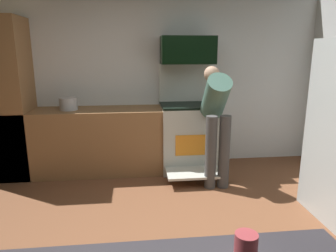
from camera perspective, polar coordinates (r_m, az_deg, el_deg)
name	(u,v)px	position (r m, az deg, el deg)	size (l,w,h in m)	color
wall_back	(149,77)	(4.61, -3.60, 9.00)	(5.20, 0.12, 2.60)	silver
lower_cabinet_run	(86,141)	(4.46, -14.85, -2.73)	(2.40, 0.60, 0.90)	olive
cabinet_column	(6,100)	(4.59, -27.78, 4.30)	(0.60, 0.60, 2.10)	olive
oven_range	(188,135)	(4.44, 3.64, -1.60)	(0.76, 1.06, 1.50)	beige
microwave	(188,50)	(4.38, 3.66, 13.83)	(0.74, 0.38, 0.37)	black
person_cook	(216,116)	(3.87, 8.85, 1.84)	(0.31, 0.63, 1.49)	#444444
mug_coffee	(246,246)	(1.29, 14.19, -20.78)	(0.09, 0.09, 0.11)	#96353A
stock_pot	(68,104)	(4.38, -17.93, 3.95)	(0.24, 0.24, 0.17)	#AFB0B5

